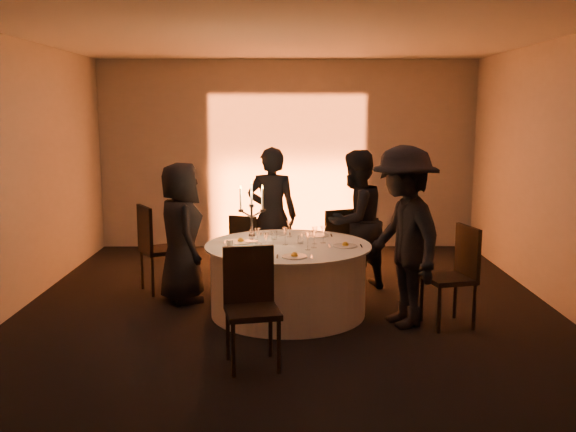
{
  "coord_description": "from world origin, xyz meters",
  "views": [
    {
      "loc": [
        -0.02,
        -6.79,
        2.2
      ],
      "look_at": [
        0.0,
        0.2,
        1.05
      ],
      "focal_mm": 40.0,
      "sensor_mm": 36.0,
      "label": 1
    }
  ],
  "objects_px": {
    "chair_back_right": "(336,242)",
    "chair_right": "(456,270)",
    "chair_back_left": "(246,244)",
    "guest_back_right": "(355,221)",
    "chair_front": "(251,299)",
    "candelabra": "(252,221)",
    "chair_left": "(155,243)",
    "guest_left": "(181,233)",
    "coffee_cup": "(230,243)",
    "guest_right": "(403,237)",
    "guest_back_left": "(272,216)",
    "banquet_table": "(288,279)"
  },
  "relations": [
    {
      "from": "banquet_table",
      "to": "chair_back_right",
      "type": "xyz_separation_m",
      "value": [
        0.61,
        1.18,
        0.17
      ]
    },
    {
      "from": "chair_back_left",
      "to": "chair_front",
      "type": "xyz_separation_m",
      "value": [
        0.21,
        -2.81,
        0.1
      ]
    },
    {
      "from": "guest_right",
      "to": "candelabra",
      "type": "distance_m",
      "value": 1.64
    },
    {
      "from": "chair_left",
      "to": "candelabra",
      "type": "height_order",
      "value": "candelabra"
    },
    {
      "from": "chair_back_right",
      "to": "coffee_cup",
      "type": "relative_size",
      "value": 8.94
    },
    {
      "from": "banquet_table",
      "to": "guest_back_left",
      "type": "relative_size",
      "value": 1.03
    },
    {
      "from": "chair_front",
      "to": "guest_left",
      "type": "relative_size",
      "value": 0.63
    },
    {
      "from": "banquet_table",
      "to": "chair_right",
      "type": "bearing_deg",
      "value": -12.66
    },
    {
      "from": "chair_left",
      "to": "chair_back_left",
      "type": "relative_size",
      "value": 1.24
    },
    {
      "from": "chair_back_right",
      "to": "guest_right",
      "type": "distance_m",
      "value": 1.69
    },
    {
      "from": "guest_left",
      "to": "coffee_cup",
      "type": "height_order",
      "value": "guest_left"
    },
    {
      "from": "chair_left",
      "to": "chair_right",
      "type": "distance_m",
      "value": 3.57
    },
    {
      "from": "coffee_cup",
      "to": "chair_front",
      "type": "bearing_deg",
      "value": -77.71
    },
    {
      "from": "chair_front",
      "to": "guest_right",
      "type": "xyz_separation_m",
      "value": [
        1.51,
        1.03,
        0.35
      ]
    },
    {
      "from": "chair_front",
      "to": "guest_back_left",
      "type": "bearing_deg",
      "value": 75.38
    },
    {
      "from": "chair_back_left",
      "to": "coffee_cup",
      "type": "relative_size",
      "value": 7.87
    },
    {
      "from": "candelabra",
      "to": "banquet_table",
      "type": "bearing_deg",
      "value": -13.06
    },
    {
      "from": "chair_back_right",
      "to": "chair_right",
      "type": "bearing_deg",
      "value": 100.69
    },
    {
      "from": "chair_left",
      "to": "candelabra",
      "type": "bearing_deg",
      "value": -152.37
    },
    {
      "from": "chair_right",
      "to": "guest_back_left",
      "type": "height_order",
      "value": "guest_back_left"
    },
    {
      "from": "guest_back_right",
      "to": "guest_right",
      "type": "relative_size",
      "value": 0.93
    },
    {
      "from": "guest_back_left",
      "to": "chair_back_right",
      "type": "bearing_deg",
      "value": -178.55
    },
    {
      "from": "chair_back_right",
      "to": "chair_right",
      "type": "height_order",
      "value": "chair_right"
    },
    {
      "from": "chair_right",
      "to": "guest_left",
      "type": "height_order",
      "value": "guest_left"
    },
    {
      "from": "chair_left",
      "to": "chair_front",
      "type": "bearing_deg",
      "value": 179.32
    },
    {
      "from": "guest_right",
      "to": "guest_back_left",
      "type": "bearing_deg",
      "value": -157.83
    },
    {
      "from": "chair_back_left",
      "to": "guest_left",
      "type": "relative_size",
      "value": 0.53
    },
    {
      "from": "guest_back_left",
      "to": "chair_left",
      "type": "bearing_deg",
      "value": 25.81
    },
    {
      "from": "chair_back_left",
      "to": "chair_front",
      "type": "relative_size",
      "value": 0.84
    },
    {
      "from": "chair_left",
      "to": "guest_right",
      "type": "relative_size",
      "value": 0.58
    },
    {
      "from": "chair_back_left",
      "to": "guest_back_right",
      "type": "relative_size",
      "value": 0.5
    },
    {
      "from": "banquet_table",
      "to": "guest_right",
      "type": "distance_m",
      "value": 1.35
    },
    {
      "from": "chair_back_left",
      "to": "chair_back_right",
      "type": "bearing_deg",
      "value": -171.7
    },
    {
      "from": "guest_left",
      "to": "guest_back_right",
      "type": "bearing_deg",
      "value": -99.87
    },
    {
      "from": "chair_back_left",
      "to": "candelabra",
      "type": "relative_size",
      "value": 1.25
    },
    {
      "from": "guest_back_left",
      "to": "guest_right",
      "type": "bearing_deg",
      "value": 138.57
    },
    {
      "from": "coffee_cup",
      "to": "candelabra",
      "type": "xyz_separation_m",
      "value": [
        0.23,
        0.15,
        0.21
      ]
    },
    {
      "from": "candelabra",
      "to": "chair_left",
      "type": "bearing_deg",
      "value": 147.98
    },
    {
      "from": "coffee_cup",
      "to": "chair_back_right",
      "type": "bearing_deg",
      "value": 45.09
    },
    {
      "from": "chair_front",
      "to": "chair_back_left",
      "type": "bearing_deg",
      "value": 82.5
    },
    {
      "from": "guest_left",
      "to": "guest_back_left",
      "type": "xyz_separation_m",
      "value": [
        1.03,
        0.8,
        0.07
      ]
    },
    {
      "from": "chair_back_left",
      "to": "guest_right",
      "type": "xyz_separation_m",
      "value": [
        1.72,
        -1.78,
        0.45
      ]
    },
    {
      "from": "guest_left",
      "to": "chair_right",
      "type": "bearing_deg",
      "value": -127.67
    },
    {
      "from": "banquet_table",
      "to": "guest_left",
      "type": "height_order",
      "value": "guest_left"
    },
    {
      "from": "chair_right",
      "to": "banquet_table",
      "type": "bearing_deg",
      "value": -116.64
    },
    {
      "from": "banquet_table",
      "to": "guest_back_left",
      "type": "xyz_separation_m",
      "value": [
        -0.2,
        1.29,
        0.49
      ]
    },
    {
      "from": "guest_right",
      "to": "candelabra",
      "type": "xyz_separation_m",
      "value": [
        -1.57,
        0.46,
        0.08
      ]
    },
    {
      "from": "chair_left",
      "to": "candelabra",
      "type": "distance_m",
      "value": 1.49
    },
    {
      "from": "guest_back_left",
      "to": "candelabra",
      "type": "xyz_separation_m",
      "value": [
        -0.2,
        -1.19,
        0.13
      ]
    },
    {
      "from": "candelabra",
      "to": "guest_right",
      "type": "bearing_deg",
      "value": -16.43
    }
  ]
}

